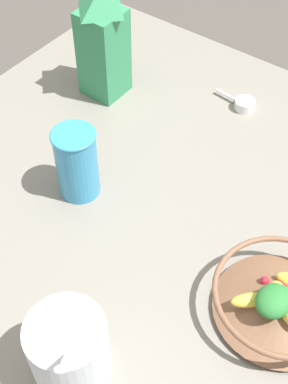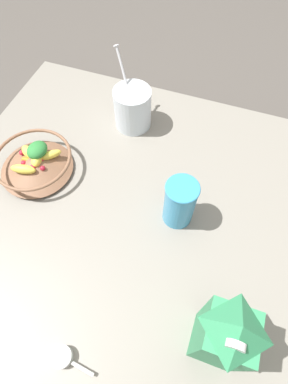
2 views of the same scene
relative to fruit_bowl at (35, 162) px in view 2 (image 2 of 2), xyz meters
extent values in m
plane|color=#4C4742|center=(0.31, -0.07, -0.08)|extent=(6.00, 6.00, 0.00)
cube|color=gray|center=(0.31, -0.07, -0.06)|extent=(1.10, 1.10, 0.04)
cylinder|color=brown|center=(0.00, 0.00, -0.03)|extent=(0.12, 0.12, 0.01)
cone|color=brown|center=(0.00, 0.00, 0.00)|extent=(0.22, 0.22, 0.05)
torus|color=brown|center=(0.00, 0.00, 0.02)|extent=(0.23, 0.23, 0.01)
ellipsoid|color=#EFD64C|center=(-0.03, 0.02, 0.01)|extent=(0.07, 0.05, 0.03)
ellipsoid|color=#EFD64C|center=(0.01, 0.01, 0.01)|extent=(0.05, 0.07, 0.03)
ellipsoid|color=#EFD64C|center=(0.04, 0.03, 0.01)|extent=(0.06, 0.06, 0.02)
ellipsoid|color=#EFD64C|center=(-0.01, -0.04, 0.01)|extent=(0.08, 0.04, 0.03)
cylinder|color=orange|center=(-0.01, 0.00, 0.01)|extent=(0.04, 0.02, 0.02)
sphere|color=red|center=(0.04, -0.01, 0.01)|extent=(0.02, 0.02, 0.02)
sphere|color=red|center=(0.01, -0.02, 0.01)|extent=(0.02, 0.02, 0.02)
sphere|color=red|center=(-0.02, -0.02, 0.01)|extent=(0.02, 0.02, 0.02)
sphere|color=red|center=(-0.05, 0.01, 0.01)|extent=(0.02, 0.02, 0.02)
sphere|color=red|center=(0.00, 0.00, 0.00)|extent=(0.01, 0.01, 0.01)
sphere|color=red|center=(0.02, 0.01, 0.00)|extent=(0.01, 0.01, 0.01)
ellipsoid|color=#2D7F38|center=(0.00, 0.03, 0.03)|extent=(0.06, 0.07, 0.04)
cube|color=#338C59|center=(0.61, -0.29, 0.07)|extent=(0.09, 0.09, 0.21)
pyramid|color=#338C59|center=(0.61, -0.29, 0.20)|extent=(0.09, 0.09, 0.05)
cylinder|color=white|center=(0.61, -0.32, 0.19)|extent=(0.03, 0.01, 0.03)
cylinder|color=silver|center=(0.21, 0.28, 0.03)|extent=(0.12, 0.12, 0.14)
cylinder|color=white|center=(0.21, 0.28, 0.08)|extent=(0.11, 0.11, 0.02)
cylinder|color=silver|center=(0.17, 0.31, 0.11)|extent=(0.08, 0.08, 0.16)
ellipsoid|color=silver|center=(0.14, 0.35, 0.19)|extent=(0.02, 0.02, 0.01)
cylinder|color=#3893C6|center=(0.45, -0.01, 0.04)|extent=(0.08, 0.08, 0.15)
torus|color=#3893C6|center=(0.45, -0.01, 0.11)|extent=(0.09, 0.09, 0.01)
cylinder|color=white|center=(0.31, -0.43, -0.03)|extent=(0.05, 0.05, 0.02)
cylinder|color=white|center=(0.36, -0.44, -0.03)|extent=(0.05, 0.01, 0.01)
camera|label=1|loc=(-0.08, 0.49, 0.78)|focal=50.00mm
camera|label=2|loc=(0.49, -0.40, 0.72)|focal=28.00mm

